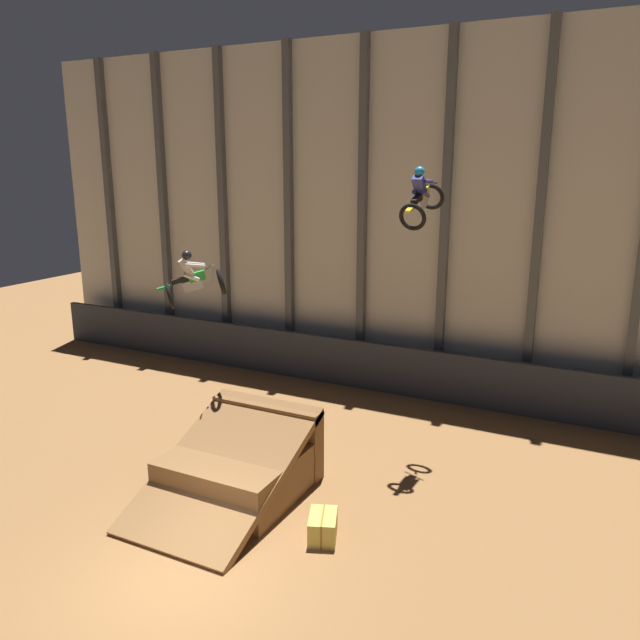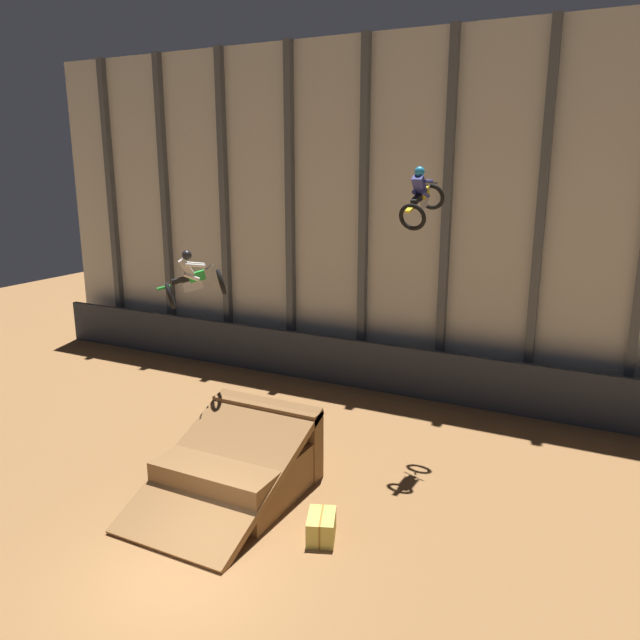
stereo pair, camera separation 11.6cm
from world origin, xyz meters
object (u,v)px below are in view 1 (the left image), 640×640
object	(u,v)px
rider_bike_left_air	(193,281)
hay_bale_trackside	(323,527)
dirt_ramp	(242,464)
rider_bike_right_air	(421,199)

from	to	relation	value
rider_bike_left_air	hay_bale_trackside	bearing A→B (deg)	25.03
dirt_ramp	rider_bike_left_air	world-z (taller)	rider_bike_left_air
rider_bike_right_air	hay_bale_trackside	size ratio (longest dim) A/B	1.77
dirt_ramp	rider_bike_right_air	bearing A→B (deg)	51.16
rider_bike_left_air	rider_bike_right_air	bearing A→B (deg)	76.03
rider_bike_right_air	rider_bike_left_air	bearing A→B (deg)	-150.09
hay_bale_trackside	dirt_ramp	bearing A→B (deg)	159.71
rider_bike_right_air	hay_bale_trackside	distance (m)	8.50
dirt_ramp	rider_bike_right_air	xyz separation A→B (m)	(3.18, 3.95, 6.47)
rider_bike_left_air	rider_bike_right_air	xyz separation A→B (m)	(5.40, 2.73, 2.17)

